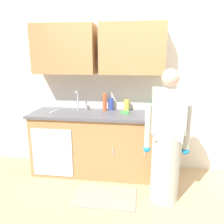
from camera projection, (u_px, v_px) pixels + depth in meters
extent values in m
plane|color=tan|center=(130.00, 201.00, 2.78)|extent=(9.00, 9.00, 0.00)
cube|color=silver|center=(136.00, 83.00, 3.47)|extent=(4.80, 0.10, 2.70)
cube|color=#B27F4C|center=(64.00, 49.00, 3.27)|extent=(0.91, 0.34, 0.70)
cube|color=#B27F4C|center=(132.00, 49.00, 3.14)|extent=(0.91, 0.34, 0.70)
cube|color=#B27F4C|center=(97.00, 144.00, 3.42)|extent=(1.90, 0.60, 0.90)
cube|color=#B7BABF|center=(52.00, 153.00, 3.22)|extent=(0.60, 0.01, 0.72)
cylinder|color=silver|center=(113.00, 151.00, 3.07)|extent=(0.01, 0.01, 0.12)
cylinder|color=silver|center=(145.00, 152.00, 3.02)|extent=(0.01, 0.01, 0.12)
cube|color=#595960|center=(97.00, 114.00, 3.31)|extent=(1.96, 0.66, 0.04)
cube|color=#B7BABF|center=(78.00, 114.00, 3.35)|extent=(0.50, 0.36, 0.03)
cylinder|color=#B7BABF|center=(78.00, 100.00, 3.45)|extent=(0.02, 0.02, 0.30)
sphere|color=#B7BABF|center=(76.00, 92.00, 3.36)|extent=(0.04, 0.04, 0.04)
cylinder|color=#B7BABF|center=(86.00, 107.00, 3.46)|extent=(0.02, 0.02, 0.10)
cube|color=white|center=(163.00, 197.00, 2.83)|extent=(0.20, 0.26, 0.06)
cylinder|color=beige|center=(165.00, 166.00, 2.75)|extent=(0.34, 0.34, 0.88)
cube|color=beige|center=(169.00, 111.00, 2.58)|extent=(0.38, 0.22, 0.52)
sphere|color=beige|center=(171.00, 78.00, 2.49)|extent=(0.20, 0.20, 0.20)
cube|color=white|center=(168.00, 134.00, 2.52)|extent=(0.32, 0.04, 0.16)
cylinder|color=beige|center=(148.00, 127.00, 2.68)|extent=(0.07, 0.07, 0.55)
sphere|color=#1E8CCC|center=(147.00, 149.00, 2.75)|extent=(0.09, 0.09, 0.09)
cylinder|color=beige|center=(187.00, 129.00, 2.62)|extent=(0.07, 0.07, 0.55)
sphere|color=#1E8CCC|center=(186.00, 151.00, 2.69)|extent=(0.09, 0.09, 0.09)
cube|color=gray|center=(105.00, 196.00, 2.87)|extent=(0.80, 0.50, 0.01)
cylinder|color=#2D8C4C|center=(154.00, 105.00, 3.37)|extent=(0.08, 0.08, 0.19)
cylinder|color=#D8D14C|center=(127.00, 105.00, 3.43)|extent=(0.08, 0.08, 0.17)
cylinder|color=#E05933|center=(105.00, 102.00, 3.42)|extent=(0.06, 0.06, 0.27)
cylinder|color=#334CB2|center=(111.00, 104.00, 3.48)|extent=(0.08, 0.08, 0.19)
cylinder|color=white|center=(161.00, 114.00, 3.04)|extent=(0.08, 0.08, 0.10)
cube|color=silver|center=(54.00, 111.00, 3.41)|extent=(0.06, 0.24, 0.01)
cube|color=#4CBF4C|center=(125.00, 112.00, 3.29)|extent=(0.11, 0.07, 0.03)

